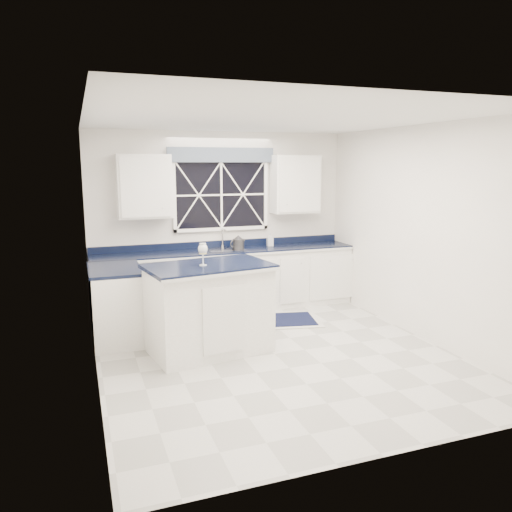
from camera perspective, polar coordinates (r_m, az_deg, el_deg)
name	(u,v)px	position (r m, az deg, el deg)	size (l,w,h in m)	color
ground	(274,354)	(6.02, 2.13, -11.12)	(4.50, 4.50, 0.00)	beige
back_wall	(221,221)	(7.78, -4.04, 4.06)	(4.00, 0.10, 2.70)	white
base_cabinets	(209,285)	(7.40, -5.43, -3.36)	(3.99, 1.60, 0.90)	white
countertop	(227,251)	(7.55, -3.37, 0.58)	(3.98, 0.64, 0.04)	black
dishwasher	(155,290)	(7.43, -11.51, -3.80)	(0.60, 0.58, 0.82)	black
window	(221,190)	(7.69, -3.99, 7.58)	(1.65, 0.09, 1.26)	black
upper_cabinets	(223,185)	(7.57, -3.74, 8.07)	(3.10, 0.34, 0.90)	white
faucet	(223,238)	(7.71, -3.80, 2.12)	(0.05, 0.20, 0.30)	#B5B5B7
island	(209,308)	(5.95, -5.37, -5.96)	(1.54, 1.07, 1.06)	white
rug	(275,320)	(7.20, 2.13, -7.37)	(1.41, 1.02, 0.02)	beige
kettle	(238,242)	(7.63, -2.05, 1.57)	(0.28, 0.22, 0.21)	#303033
wine_glass	(203,250)	(5.75, -6.10, 0.68)	(0.11, 0.11, 0.26)	silver
soap_bottle	(270,240)	(7.87, 1.61, 1.88)	(0.09, 0.09, 0.20)	silver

